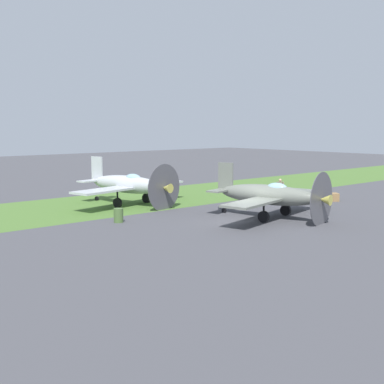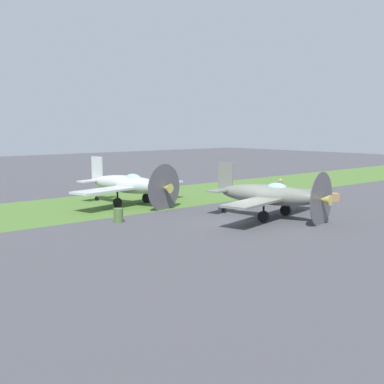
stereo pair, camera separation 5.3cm
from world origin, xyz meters
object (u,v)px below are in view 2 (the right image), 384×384
Objects in this scene: airplane_lead at (270,195)px; airplane_wingman at (129,184)px; ground_crew_chief at (280,189)px; supply_crate at (333,197)px; fuel_drum at (118,215)px.

airplane_lead is 0.98× the size of airplane_wingman.
airplane_lead is at bearing -78.91° from ground_crew_chief.
airplane_lead is 11.63× the size of supply_crate.
airplane_wingman reaches higher than supply_crate.
ground_crew_chief is 15.73m from fuel_drum.
supply_crate is at bearing 13.30° from ground_crew_chief.
airplane_wingman is (3.68, -11.03, 0.03)m from airplane_lead.
fuel_drum is (15.72, -0.26, -0.46)m from ground_crew_chief.
airplane_lead reaches higher than fuel_drum.
ground_crew_chief reaches higher than supply_crate.
airplane_lead reaches higher than supply_crate.
fuel_drum is (8.34, -5.39, -1.10)m from airplane_lead.
airplane_wingman is 12.56m from ground_crew_chief.
fuel_drum is (4.66, 5.65, -1.13)m from airplane_wingman.
ground_crew_chief is 1.92× the size of fuel_drum.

